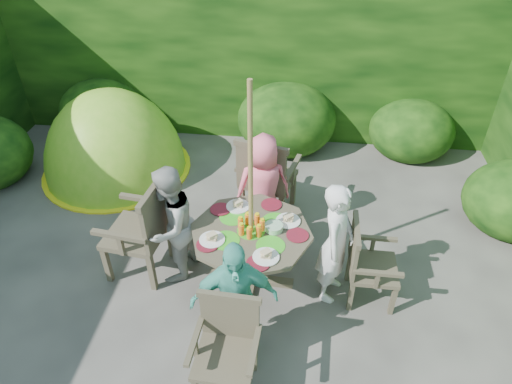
# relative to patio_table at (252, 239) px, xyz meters

# --- Properties ---
(ground) EXTENTS (60.00, 60.00, 0.00)m
(ground) POSITION_rel_patio_table_xyz_m (-0.44, -0.56, -0.58)
(ground) COLOR #413E3A
(ground) RESTS_ON ground
(hedge_enclosure) EXTENTS (9.00, 9.00, 2.50)m
(hedge_enclosure) POSITION_rel_patio_table_xyz_m (-0.44, 0.78, 0.67)
(hedge_enclosure) COLOR black
(hedge_enclosure) RESTS_ON ground
(patio_table) EXTENTS (1.24, 1.24, 0.83)m
(patio_table) POSITION_rel_patio_table_xyz_m (0.00, 0.00, 0.00)
(patio_table) COLOR #3D3728
(patio_table) RESTS_ON ground
(parasol_pole) EXTENTS (0.05, 0.05, 2.20)m
(parasol_pole) POSITION_rel_patio_table_xyz_m (-0.00, -0.00, 0.52)
(parasol_pole) COLOR olive
(parasol_pole) RESTS_ON ground
(garden_chair_right) EXTENTS (0.46, 0.51, 0.85)m
(garden_chair_right) POSITION_rel_patio_table_xyz_m (1.10, -0.06, -0.13)
(garden_chair_right) COLOR #3D3728
(garden_chair_right) RESTS_ON ground
(garden_chair_left) EXTENTS (0.63, 0.69, 1.05)m
(garden_chair_left) POSITION_rel_patio_table_xyz_m (-1.09, 0.05, -0.02)
(garden_chair_left) COLOR #3D3728
(garden_chair_left) RESTS_ON ground
(garden_chair_back) EXTENTS (0.74, 0.69, 1.05)m
(garden_chair_back) POSITION_rel_patio_table_xyz_m (0.03, 1.09, -0.02)
(garden_chair_back) COLOR #3D3728
(garden_chair_back) RESTS_ON ground
(garden_chair_front) EXTENTS (0.53, 0.48, 0.85)m
(garden_chair_front) POSITION_rel_patio_table_xyz_m (-0.06, -1.10, -0.13)
(garden_chair_front) COLOR #3D3728
(garden_chair_front) RESTS_ON ground
(child_right) EXTENTS (0.42, 0.53, 1.29)m
(child_right) POSITION_rel_patio_table_xyz_m (0.80, -0.04, 0.07)
(child_right) COLOR white
(child_right) RESTS_ON ground
(child_left) EXTENTS (0.62, 0.72, 1.28)m
(child_left) POSITION_rel_patio_table_xyz_m (-0.80, 0.04, 0.06)
(child_left) COLOR #A9A8A3
(child_left) RESTS_ON ground
(child_back) EXTENTS (0.69, 0.54, 1.25)m
(child_back) POSITION_rel_patio_table_xyz_m (0.03, 0.80, 0.05)
(child_back) COLOR #FF6981
(child_back) RESTS_ON ground
(child_front) EXTENTS (0.78, 0.47, 1.24)m
(child_front) POSITION_rel_patio_table_xyz_m (-0.04, -0.80, 0.04)
(child_front) COLOR #51BFA9
(child_front) RESTS_ON ground
(dome_tent) EXTENTS (2.26, 2.26, 2.30)m
(dome_tent) POSITION_rel_patio_table_xyz_m (-2.12, 1.83, -0.58)
(dome_tent) COLOR #75C325
(dome_tent) RESTS_ON ground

